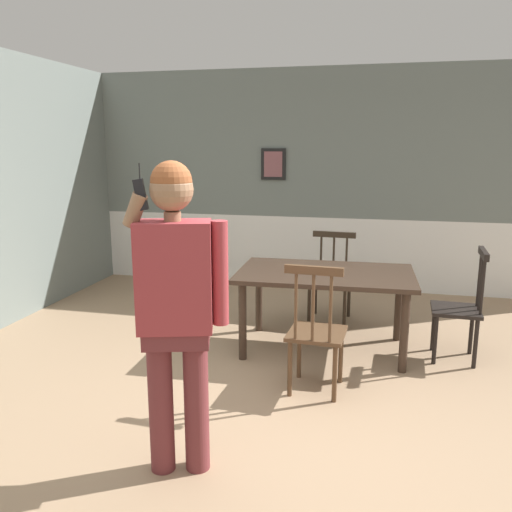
# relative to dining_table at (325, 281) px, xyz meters

# --- Properties ---
(ground_plane) EXTENTS (8.00, 8.00, 0.00)m
(ground_plane) POSITION_rel_dining_table_xyz_m (-0.16, -1.44, -0.64)
(ground_plane) COLOR #9E7F60
(room_back_partition) EXTENTS (6.32, 0.17, 2.78)m
(room_back_partition) POSITION_rel_dining_table_xyz_m (-0.17, 2.19, 0.70)
(room_back_partition) COLOR slate
(room_back_partition) RESTS_ON ground_plane
(dining_table) EXTENTS (1.58, 0.99, 0.73)m
(dining_table) POSITION_rel_dining_table_xyz_m (0.00, 0.00, 0.00)
(dining_table) COLOR #38281E
(dining_table) RESTS_ON ground_plane
(chair_near_window) EXTENTS (0.49, 0.49, 0.93)m
(chair_near_window) POSITION_rel_dining_table_xyz_m (-0.02, 0.86, -0.18)
(chair_near_window) COLOR #2D2319
(chair_near_window) RESTS_ON ground_plane
(chair_by_doorway) EXTENTS (0.44, 0.44, 1.01)m
(chair_by_doorway) POSITION_rel_dining_table_xyz_m (0.02, -0.86, -0.16)
(chair_by_doorway) COLOR #513823
(chair_by_doorway) RESTS_ON ground_plane
(chair_at_table_head) EXTENTS (0.42, 0.42, 0.98)m
(chair_at_table_head) POSITION_rel_dining_table_xyz_m (1.16, 0.03, -0.17)
(chair_at_table_head) COLOR black
(chair_at_table_head) RESTS_ON ground_plane
(person_figure) EXTENTS (0.54, 0.32, 1.77)m
(person_figure) POSITION_rel_dining_table_xyz_m (-0.61, -2.00, 0.38)
(person_figure) COLOR brown
(person_figure) RESTS_ON ground_plane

